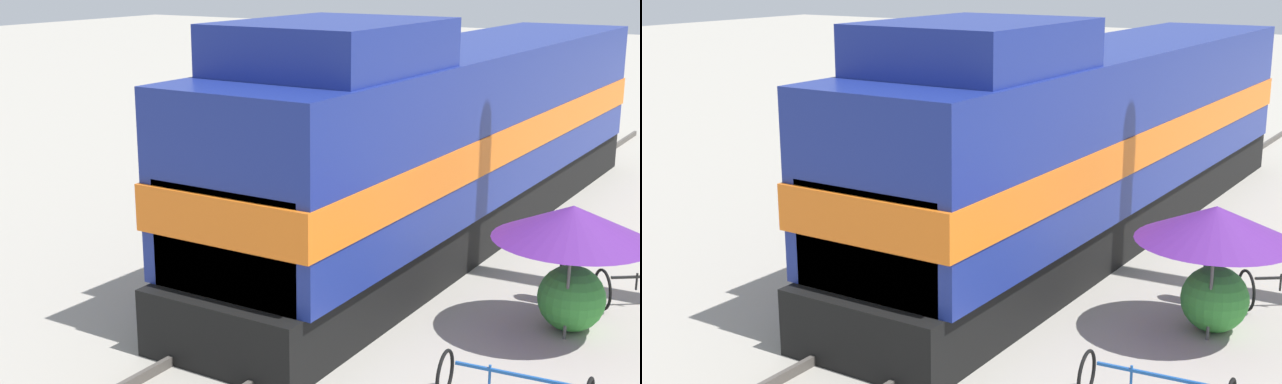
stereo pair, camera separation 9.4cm
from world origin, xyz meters
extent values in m
plane|color=gray|center=(0.00, 0.00, 0.00)|extent=(120.00, 120.00, 0.00)
cube|color=#4C4742|center=(-0.72, 0.00, 0.07)|extent=(0.08, 33.79, 0.15)
cube|color=#4C4742|center=(0.72, 0.00, 0.07)|extent=(0.08, 33.79, 0.15)
cube|color=black|center=(0.00, 3.53, 0.52)|extent=(2.71, 16.53, 1.04)
cube|color=navy|center=(0.00, 3.53, 2.50)|extent=(2.95, 15.86, 2.93)
cube|color=orange|center=(0.00, 3.53, 2.21)|extent=(2.99, 16.03, 0.70)
cube|color=orange|center=(0.00, -3.24, 1.84)|extent=(2.51, 2.31, 1.61)
cube|color=navy|center=(0.00, -1.42, 4.36)|extent=(2.77, 3.64, 0.80)
cylinder|color=#4C4C4C|center=(3.81, -0.77, 1.01)|extent=(0.05, 0.05, 2.01)
cone|color=#4C1E72|center=(3.81, -0.77, 1.88)|extent=(2.40, 2.40, 0.54)
sphere|color=#388C38|center=(3.76, -0.37, 0.53)|extent=(1.06, 1.06, 1.06)
cube|color=#2D3347|center=(3.43, 0.63, 0.38)|extent=(0.30, 0.20, 0.76)
cylinder|color=silver|center=(3.43, 0.63, 1.06)|extent=(0.34, 0.34, 0.60)
sphere|color=tan|center=(3.43, 0.63, 1.47)|extent=(0.22, 0.22, 0.22)
torus|color=black|center=(3.96, 0.76, 0.35)|extent=(0.47, 0.59, 0.71)
cylinder|color=black|center=(4.42, 1.11, 0.48)|extent=(0.04, 0.04, 0.30)
torus|color=black|center=(3.03, -3.51, 0.34)|extent=(0.12, 0.69, 0.68)
cube|color=#194C99|center=(3.96, -3.42, 0.54)|extent=(1.58, 0.20, 0.04)
cylinder|color=#194C99|center=(3.63, -3.45, 0.46)|extent=(0.04, 0.04, 0.29)
camera|label=1|loc=(7.41, -13.59, 5.68)|focal=50.00mm
camera|label=2|loc=(7.49, -13.54, 5.68)|focal=50.00mm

